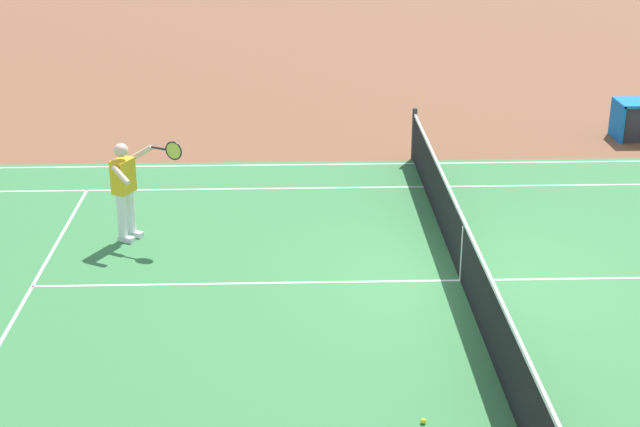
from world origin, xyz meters
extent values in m
plane|color=brown|center=(0.00, 0.00, 0.00)|extent=(60.00, 60.00, 0.00)
cube|color=#387A42|center=(0.00, 0.00, 0.00)|extent=(24.20, 11.40, 0.00)
cube|color=white|center=(0.00, -5.50, 0.00)|extent=(23.80, 0.05, 0.01)
cube|color=white|center=(0.00, -4.11, 0.00)|extent=(23.80, 0.05, 0.01)
cube|color=white|center=(6.40, 0.00, 0.00)|extent=(0.05, 8.22, 0.01)
cube|color=white|center=(0.00, 0.00, 0.00)|extent=(12.80, 0.05, 0.01)
cylinder|color=#2D2D33|center=(0.00, -5.80, 0.54)|extent=(0.10, 0.10, 1.08)
cube|color=black|center=(0.00, 0.00, 0.44)|extent=(0.02, 11.60, 0.88)
cube|color=white|center=(0.00, 0.00, 0.95)|extent=(0.04, 11.60, 0.06)
cube|color=white|center=(0.00, 0.00, 0.44)|extent=(0.04, 0.06, 0.88)
cylinder|color=white|center=(5.32, -1.68, 0.45)|extent=(0.15, 0.15, 0.74)
cube|color=white|center=(5.26, -1.65, 0.04)|extent=(0.30, 0.23, 0.09)
cylinder|color=white|center=(5.21, -1.89, 0.45)|extent=(0.15, 0.15, 0.74)
cube|color=white|center=(5.15, -1.86, 0.04)|extent=(0.30, 0.23, 0.09)
cube|color=yellow|center=(5.26, -1.78, 1.10)|extent=(0.39, 0.45, 0.56)
sphere|color=beige|center=(5.26, -1.78, 1.53)|extent=(0.23, 0.23, 0.23)
cylinder|color=beige|center=(5.24, -1.45, 1.23)|extent=(0.35, 0.36, 0.26)
cylinder|color=beige|center=(4.98, -1.95, 1.43)|extent=(0.42, 0.15, 0.30)
cylinder|color=#232326|center=(4.67, -1.86, 1.54)|extent=(0.26, 0.16, 0.04)
torus|color=#232326|center=(4.41, -1.72, 1.54)|extent=(0.29, 0.17, 0.31)
cylinder|color=#C6D84C|center=(4.41, -1.72, 1.54)|extent=(0.24, 0.13, 0.27)
sphere|color=#CCE01E|center=(1.07, 3.71, 0.03)|extent=(0.07, 0.07, 0.07)
cube|color=blue|center=(-4.65, -7.09, 0.42)|extent=(0.06, 0.84, 0.84)
camera|label=1|loc=(2.53, 12.78, 6.19)|focal=53.13mm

